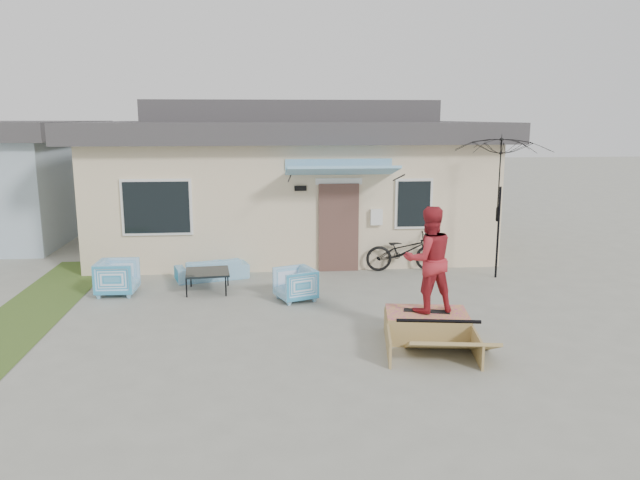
{
  "coord_description": "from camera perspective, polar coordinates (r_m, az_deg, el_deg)",
  "views": [
    {
      "loc": [
        -0.81,
        -9.7,
        3.62
      ],
      "look_at": [
        0.3,
        1.8,
        1.3
      ],
      "focal_mm": 34.36,
      "sensor_mm": 36.0,
      "label": 1
    }
  ],
  "objects": [
    {
      "name": "skateboard",
      "position": [
        10.39,
        9.91,
        -6.48
      ],
      "size": [
        0.78,
        0.39,
        0.05
      ],
      "primitive_type": "cube",
      "rotation": [
        0.0,
        0.0,
        -0.28
      ],
      "color": "black",
      "rests_on": "skate_ramp"
    },
    {
      "name": "coffee_table",
      "position": [
        13.17,
        -10.41,
        -3.8
      ],
      "size": [
        0.97,
        0.97,
        0.44
      ],
      "primitive_type": "cube",
      "rotation": [
        0.0,
        0.0,
        0.1
      ],
      "color": "black",
      "rests_on": "ground"
    },
    {
      "name": "armchair_right",
      "position": [
        12.32,
        -2.32,
        -3.98
      ],
      "size": [
        0.88,
        0.9,
        0.73
      ],
      "primitive_type": "imported",
      "rotation": [
        0.0,
        0.0,
        -1.2
      ],
      "color": "#258CBC",
      "rests_on": "ground"
    },
    {
      "name": "bicycle",
      "position": [
        14.75,
        7.79,
        -0.65
      ],
      "size": [
        1.83,
        0.66,
        1.16
      ],
      "primitive_type": "imported",
      "rotation": [
        0.0,
        0.0,
        1.55
      ],
      "color": "black",
      "rests_on": "ground"
    },
    {
      "name": "house",
      "position": [
        17.79,
        -2.89,
        5.93
      ],
      "size": [
        10.8,
        8.49,
        4.1
      ],
      "color": "beige",
      "rests_on": "ground"
    },
    {
      "name": "ground",
      "position": [
        10.39,
        -0.7,
        -9.04
      ],
      "size": [
        90.0,
        90.0,
        0.0
      ],
      "primitive_type": "plane",
      "color": "gray",
      "rests_on": "ground"
    },
    {
      "name": "patio_umbrella",
      "position": [
        14.37,
        16.4,
        3.41
      ],
      "size": [
        2.73,
        2.63,
        2.2
      ],
      "color": "black",
      "rests_on": "ground"
    },
    {
      "name": "skate_ramp",
      "position": [
        10.43,
        9.89,
        -7.84
      ],
      "size": [
        1.59,
        1.96,
        0.44
      ],
      "primitive_type": null,
      "rotation": [
        0.0,
        0.0,
        -0.16
      ],
      "color": "#987D48",
      "rests_on": "ground"
    },
    {
      "name": "grass_strip",
      "position": [
        13.01,
        -25.11,
        -5.89
      ],
      "size": [
        1.4,
        8.0,
        0.01
      ],
      "primitive_type": "cube",
      "color": "#395520",
      "rests_on": "ground"
    },
    {
      "name": "armchair_left",
      "position": [
        13.37,
        -18.35,
        -3.17
      ],
      "size": [
        0.75,
        0.8,
        0.8
      ],
      "primitive_type": "imported",
      "rotation": [
        0.0,
        0.0,
        1.54
      ],
      "color": "#258CBC",
      "rests_on": "ground"
    },
    {
      "name": "skater",
      "position": [
        10.15,
        10.08,
        -1.64
      ],
      "size": [
        0.94,
        0.78,
        1.75
      ],
      "primitive_type": "imported",
      "rotation": [
        0.0,
        0.0,
        3.28
      ],
      "color": "#A7222C",
      "rests_on": "skateboard"
    },
    {
      "name": "loveseat",
      "position": [
        14.14,
        -10.05,
        -2.34
      ],
      "size": [
        1.68,
        0.9,
        0.63
      ],
      "primitive_type": "imported",
      "rotation": [
        0.0,
        0.0,
        3.42
      ],
      "color": "#258CBC",
      "rests_on": "ground"
    }
  ]
}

